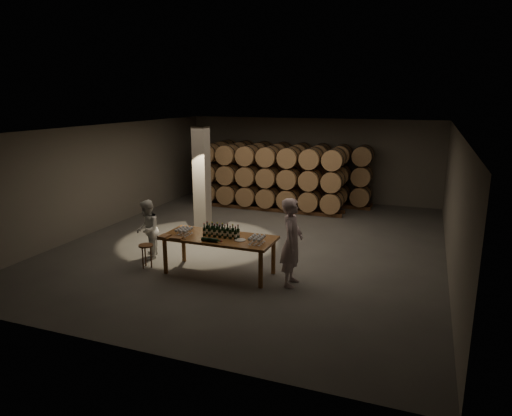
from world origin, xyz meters
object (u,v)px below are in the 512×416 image
at_px(plate, 240,240).
at_px(person_woman, 147,230).
at_px(bottle_cluster, 221,232).
at_px(tasting_table, 219,241).
at_px(notebook_near, 177,237).
at_px(person_man, 292,242).
at_px(stool, 146,249).

height_order(plate, person_woman, person_woman).
relative_size(bottle_cluster, plate, 3.43).
bearing_deg(person_woman, tasting_table, 55.79).
distance_m(plate, person_woman, 2.73).
bearing_deg(notebook_near, tasting_table, 21.25).
height_order(bottle_cluster, notebook_near, bottle_cluster).
bearing_deg(plate, person_woman, 171.81).
relative_size(plate, notebook_near, 0.91).
xyz_separation_m(plate, person_man, (1.18, 0.07, 0.06)).
bearing_deg(tasting_table, stool, -171.56).
height_order(person_man, person_woman, person_man).
xyz_separation_m(stool, person_woman, (-0.32, 0.57, 0.29)).
distance_m(tasting_table, notebook_near, 0.96).
height_order(notebook_near, stool, notebook_near).
xyz_separation_m(plate, person_woman, (-2.70, 0.39, -0.15)).
relative_size(notebook_near, person_woman, 0.18).
bearing_deg(notebook_near, person_woman, 143.58).
bearing_deg(person_woman, stool, 3.30).
relative_size(notebook_near, stool, 0.48).
xyz_separation_m(tasting_table, person_woman, (-2.13, 0.30, -0.04)).
xyz_separation_m(notebook_near, person_man, (2.59, 0.42, 0.06)).
relative_size(bottle_cluster, person_man, 0.44).
bearing_deg(bottle_cluster, person_man, -1.18).
relative_size(plate, person_woman, 0.16).
bearing_deg(plate, tasting_table, 171.44).
height_order(stool, person_man, person_man).
bearing_deg(plate, stool, -175.59).
xyz_separation_m(bottle_cluster, notebook_near, (-0.90, -0.46, -0.09)).
bearing_deg(person_woman, bottle_cluster, 56.36).
distance_m(person_man, person_woman, 3.90).
bearing_deg(notebook_near, stool, 163.45).
height_order(tasting_table, person_woman, person_woman).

